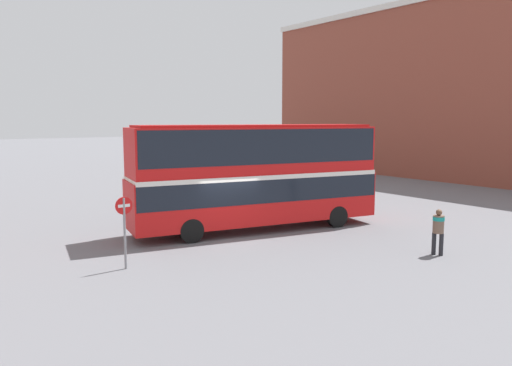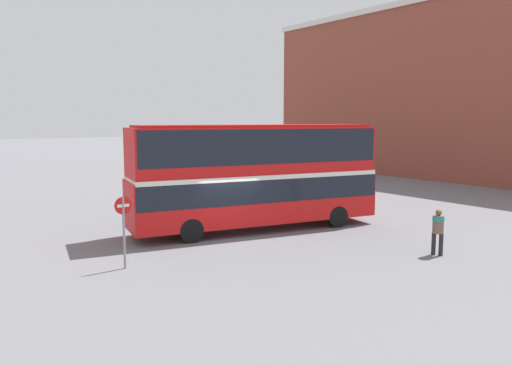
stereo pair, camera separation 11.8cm
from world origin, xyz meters
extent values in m
plane|color=slate|center=(0.00, 0.00, 0.00)|extent=(240.00, 240.00, 0.00)
cube|color=brown|center=(29.34, 7.32, 7.13)|extent=(10.59, 36.31, 14.27)
cube|color=silver|center=(29.34, 7.32, 14.52)|extent=(10.89, 36.61, 0.50)
cube|color=red|center=(2.00, 0.47, 1.44)|extent=(11.57, 4.71, 2.04)
cube|color=red|center=(2.00, 0.47, 3.54)|extent=(11.39, 4.60, 2.16)
cube|color=black|center=(2.00, 0.47, 1.90)|extent=(11.47, 4.72, 1.00)
cube|color=black|center=(2.00, 0.47, 3.80)|extent=(11.23, 4.60, 1.47)
cube|color=silver|center=(2.00, 0.47, 2.49)|extent=(11.47, 4.71, 0.20)
cube|color=#A91111|center=(2.00, 0.47, 4.67)|extent=(10.86, 4.33, 0.10)
cylinder|color=black|center=(5.76, 0.84, 0.50)|extent=(1.03, 0.49, 0.99)
cylinder|color=black|center=(5.32, -1.34, 0.50)|extent=(1.03, 0.49, 0.99)
cylinder|color=black|center=(-1.10, 2.24, 0.50)|extent=(1.03, 0.49, 0.99)
cylinder|color=black|center=(-1.55, 0.07, 0.50)|extent=(1.03, 0.49, 0.99)
cylinder|color=#232328|center=(4.87, -7.05, 0.41)|extent=(0.15, 0.15, 0.82)
cylinder|color=#232328|center=(4.76, -6.81, 0.41)|extent=(0.15, 0.15, 0.82)
cylinder|color=brown|center=(4.81, -6.93, 1.15)|extent=(0.52, 0.52, 0.65)
cylinder|color=teal|center=(4.81, -6.93, 1.36)|extent=(0.55, 0.55, 0.14)
sphere|color=brown|center=(4.81, -6.93, 1.59)|extent=(0.22, 0.22, 0.22)
cube|color=slate|center=(7.10, 8.62, 0.68)|extent=(4.01, 1.91, 0.82)
cube|color=black|center=(6.95, 8.61, 1.34)|extent=(2.12, 1.64, 0.51)
cylinder|color=black|center=(8.28, 9.45, 0.31)|extent=(0.64, 0.25, 0.63)
cylinder|color=black|center=(8.36, 7.91, 0.31)|extent=(0.64, 0.25, 0.63)
cylinder|color=black|center=(5.85, 9.33, 0.31)|extent=(0.64, 0.25, 0.63)
cylinder|color=black|center=(5.92, 7.79, 0.31)|extent=(0.64, 0.25, 0.63)
cylinder|color=gray|center=(-5.05, -1.75, 1.20)|extent=(0.08, 0.08, 2.40)
cylinder|color=red|center=(-5.05, -1.75, 2.14)|extent=(0.58, 0.03, 0.58)
cube|color=white|center=(-5.05, -1.75, 2.14)|extent=(0.41, 0.04, 0.10)
camera|label=1|loc=(-11.16, -17.32, 4.96)|focal=35.00mm
camera|label=2|loc=(-11.07, -17.39, 4.96)|focal=35.00mm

